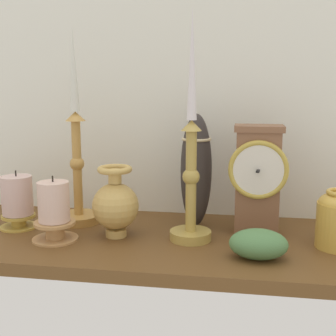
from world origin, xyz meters
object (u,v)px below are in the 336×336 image
object	(u,v)px
pillar_candle_near_clock	(17,202)
candlestick_tall_left	(191,170)
mantel_clock	(257,178)
tall_ceramic_vase	(196,170)
brass_vase_bulbous	(115,204)
pillar_candle_front	(54,212)
candlestick_tall_center	(77,165)

from	to	relation	value
pillar_candle_near_clock	candlestick_tall_left	bearing A→B (deg)	-2.70
mantel_clock	tall_ceramic_vase	distance (cm)	13.17
mantel_clock	tall_ceramic_vase	xyz separation A→B (cm)	(-12.67, 3.54, 0.63)
candlestick_tall_left	brass_vase_bulbous	bearing A→B (deg)	-178.41
mantel_clock	candlestick_tall_left	distance (cm)	14.15
pillar_candle_front	mantel_clock	bearing A→B (deg)	14.70
pillar_candle_front	tall_ceramic_vase	world-z (taller)	tall_ceramic_vase
brass_vase_bulbous	pillar_candle_front	bearing A→B (deg)	-160.25
mantel_clock	pillar_candle_front	world-z (taller)	mantel_clock
mantel_clock	candlestick_tall_left	world-z (taller)	candlestick_tall_left
candlestick_tall_left	candlestick_tall_center	size ratio (longest dim) A/B	1.04
mantel_clock	pillar_candle_near_clock	xyz separation A→B (cm)	(-49.68, -4.02, -5.87)
candlestick_tall_left	tall_ceramic_vase	world-z (taller)	candlestick_tall_left
pillar_candle_front	pillar_candle_near_clock	xyz separation A→B (cm)	(-10.82, 6.18, 0.01)
candlestick_tall_center	tall_ceramic_vase	bearing A→B (deg)	4.02
candlestick_tall_left	brass_vase_bulbous	size ratio (longest dim) A/B	3.08
pillar_candle_near_clock	tall_ceramic_vase	size ratio (longest dim) A/B	0.51
pillar_candle_front	pillar_candle_near_clock	size ratio (longest dim) A/B	1.04
mantel_clock	pillar_candle_front	distance (cm)	40.60
pillar_candle_front	pillar_candle_near_clock	bearing A→B (deg)	150.28
pillar_candle_front	pillar_candle_near_clock	world-z (taller)	pillar_candle_front
tall_ceramic_vase	candlestick_tall_left	bearing A→B (deg)	-90.30
brass_vase_bulbous	tall_ceramic_vase	size ratio (longest dim) A/B	0.59
candlestick_tall_left	pillar_candle_front	xyz separation A→B (cm)	(-26.15, -4.43, -8.17)
mantel_clock	candlestick_tall_center	world-z (taller)	candlestick_tall_center
candlestick_tall_center	brass_vase_bulbous	xyz separation A→B (cm)	(10.69, -7.91, -6.09)
candlestick_tall_left	pillar_candle_front	distance (cm)	27.75
mantel_clock	pillar_candle_near_clock	distance (cm)	50.19
mantel_clock	pillar_candle_front	xyz separation A→B (cm)	(-38.86, -10.20, -5.88)
brass_vase_bulbous	candlestick_tall_center	bearing A→B (deg)	143.49
pillar_candle_near_clock	brass_vase_bulbous	bearing A→B (deg)	-5.61
mantel_clock	brass_vase_bulbous	bearing A→B (deg)	-167.41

